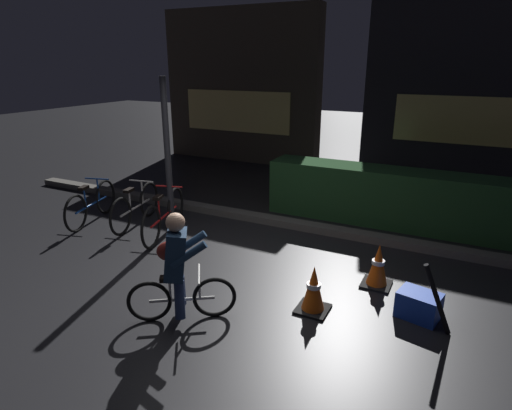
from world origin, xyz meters
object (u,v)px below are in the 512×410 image
at_px(blue_crate, 419,305).
at_px(parked_bike_leftmost, 91,204).
at_px(parked_bike_center_left, 164,215).
at_px(cyclist, 178,267).
at_px(street_post, 168,157).
at_px(traffic_cone_near, 314,290).
at_px(traffic_cone_far, 378,266).
at_px(parked_bike_left_mid, 136,207).
at_px(closed_umbrella, 437,300).

bearing_deg(blue_crate, parked_bike_leftmost, 174.25).
distance_m(parked_bike_center_left, cyclist, 2.46).
xyz_separation_m(street_post, blue_crate, (4.06, -0.90, -1.10)).
xyz_separation_m(traffic_cone_near, blue_crate, (1.09, 0.40, -0.12)).
bearing_deg(parked_bike_center_left, traffic_cone_far, -107.32).
xyz_separation_m(parked_bike_left_mid, traffic_cone_near, (3.65, -1.19, -0.06)).
bearing_deg(blue_crate, parked_bike_center_left, 171.16).
bearing_deg(cyclist, traffic_cone_near, -1.58).
xyz_separation_m(traffic_cone_far, cyclist, (-1.79, -1.71, 0.36)).
bearing_deg(parked_bike_center_left, street_post, -1.58).
distance_m(street_post, parked_bike_center_left, 0.95).
bearing_deg(traffic_cone_far, parked_bike_leftmost, 179.45).
height_order(parked_bike_left_mid, closed_umbrella, closed_umbrella).
bearing_deg(parked_bike_center_left, parked_bike_leftmost, 76.84).
bearing_deg(parked_bike_left_mid, street_post, -92.58).
bearing_deg(parked_bike_left_mid, parked_bike_leftmost, 94.08).
distance_m(traffic_cone_far, blue_crate, 0.77).
distance_m(parked_bike_left_mid, cyclist, 3.12).
relative_size(traffic_cone_near, closed_umbrella, 0.66).
bearing_deg(blue_crate, traffic_cone_far, 137.64).
bearing_deg(parked_bike_leftmost, closed_umbrella, -113.49).
height_order(blue_crate, closed_umbrella, closed_umbrella).
distance_m(traffic_cone_near, cyclist, 1.54).
relative_size(parked_bike_leftmost, parked_bike_center_left, 0.95).
distance_m(traffic_cone_far, cyclist, 2.50).
bearing_deg(closed_umbrella, parked_bike_leftmost, -31.57).
bearing_deg(parked_bike_left_mid, traffic_cone_far, -105.72).
xyz_separation_m(traffic_cone_near, cyclist, (-1.26, -0.80, 0.36)).
xyz_separation_m(parked_bike_center_left, traffic_cone_near, (2.90, -1.02, -0.08)).
bearing_deg(street_post, closed_umbrella, -15.16).
distance_m(parked_bike_leftmost, traffic_cone_far, 4.98).
bearing_deg(traffic_cone_far, closed_umbrella, -45.76).
bearing_deg(traffic_cone_near, parked_bike_leftmost, 167.86).
height_order(parked_bike_left_mid, traffic_cone_far, parked_bike_left_mid).
bearing_deg(closed_umbrella, traffic_cone_far, -69.29).
height_order(parked_bike_center_left, traffic_cone_near, parked_bike_center_left).
distance_m(parked_bike_leftmost, traffic_cone_near, 4.56).
xyz_separation_m(parked_bike_leftmost, traffic_cone_far, (4.98, -0.05, -0.06)).
xyz_separation_m(parked_bike_center_left, blue_crate, (3.99, -0.62, -0.20)).
xyz_separation_m(street_post, closed_umbrella, (4.24, -1.15, -0.85)).
relative_size(parked_bike_center_left, traffic_cone_far, 2.85).
bearing_deg(parked_bike_left_mid, parked_bike_center_left, -114.56).
distance_m(street_post, cyclist, 2.77).
bearing_deg(cyclist, closed_umbrella, -13.33).
xyz_separation_m(parked_bike_left_mid, traffic_cone_far, (4.18, -0.28, -0.06)).
distance_m(parked_bike_leftmost, parked_bike_center_left, 1.55).
distance_m(blue_crate, cyclist, 2.68).
relative_size(traffic_cone_near, traffic_cone_far, 0.98).
height_order(street_post, blue_crate, street_post).
xyz_separation_m(parked_bike_leftmost, parked_bike_left_mid, (0.80, 0.23, 0.00)).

